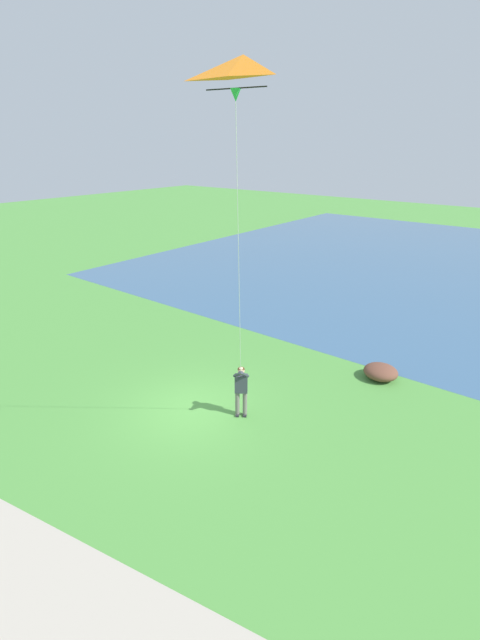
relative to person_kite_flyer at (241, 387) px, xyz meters
name	(u,v)px	position (x,y,z in m)	size (l,w,h in m)	color
ground_plane	(191,410)	(0.78, -1.47, -1.05)	(120.00, 120.00, 0.00)	#4C8E3D
walkway_path	(35,586)	(7.24, 0.53, -1.04)	(2.40, 32.00, 0.02)	#ADA393
person_kite_flyer	(241,387)	(0.00, 0.00, 0.00)	(0.61, 0.56, 1.83)	#232328
flying_kite	(242,85)	(2.38, 1.89, 8.14)	(2.48, 2.40, 7.81)	orange
lakeside_shrub	(381,372)	(-5.14, 2.54, -0.77)	(1.18, 1.25, 0.55)	brown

